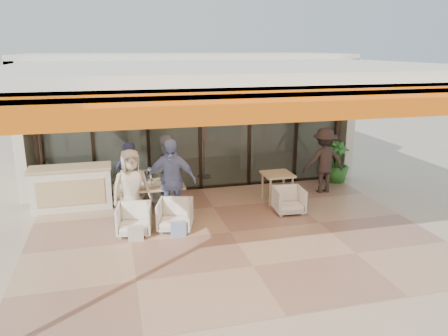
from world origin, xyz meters
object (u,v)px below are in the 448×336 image
object	(u,v)px
dining_table	(149,187)
chair_far_left	(130,190)
standing_woman	(324,161)
chair_far_right	(164,187)
chair_near_left	(134,218)
diner_grey	(166,171)
host_counter	(72,188)
chair_near_right	(175,214)
side_chair	(289,199)
potted_palm	(337,162)
diner_cream	(131,188)
diner_navy	(129,177)
diner_periwinkle	(171,181)
side_table	(277,177)

from	to	relation	value
dining_table	chair_far_left	bearing A→B (deg)	113.56
dining_table	chair_far_left	distance (m)	1.09
standing_woman	chair_far_right	bearing A→B (deg)	-4.26
chair_near_left	diner_grey	world-z (taller)	diner_grey
host_counter	diner_grey	bearing A→B (deg)	-11.11
chair_far_left	chair_near_right	bearing A→B (deg)	127.47
chair_near_right	side_chair	world-z (taller)	chair_near_right
standing_woman	potted_palm	xyz separation A→B (m)	(0.78, 0.72, -0.26)
diner_grey	diner_cream	distance (m)	1.23
diner_navy	chair_far_right	bearing A→B (deg)	-162.97
chair_near_left	diner_grey	distance (m)	1.72
chair_far_right	diner_periwinkle	world-z (taller)	diner_periwinkle
side_chair	standing_woman	xyz separation A→B (m)	(1.44, 1.16, 0.53)
chair_far_left	diner_navy	bearing A→B (deg)	103.62
chair_far_left	diner_navy	xyz separation A→B (m)	(0.00, -0.50, 0.49)
dining_table	diner_periwinkle	xyz separation A→B (m)	(0.43, -0.46, 0.24)
chair_near_right	standing_woman	distance (m)	4.40
chair_near_right	diner_navy	distance (m)	1.70
chair_near_right	diner_grey	distance (m)	1.50
side_chair	potted_palm	bearing A→B (deg)	44.93
host_counter	standing_woman	distance (m)	6.30
diner_navy	potted_palm	size ratio (longest dim) A/B	1.36
standing_woman	potted_palm	size ratio (longest dim) A/B	1.43
chair_far_right	side_table	world-z (taller)	side_table
host_counter	side_table	world-z (taller)	host_counter
chair_far_right	diner_navy	xyz separation A→B (m)	(-0.84, -0.50, 0.49)
chair_far_right	potted_palm	bearing A→B (deg)	-173.91
host_counter	side_table	bearing A→B (deg)	-9.03
chair_near_right	potted_palm	xyz separation A→B (m)	(4.89, 2.19, 0.25)
standing_woman	potted_palm	distance (m)	1.09
host_counter	chair_near_left	size ratio (longest dim) A/B	2.66
potted_palm	chair_far_left	bearing A→B (deg)	-177.13
diner_navy	diner_cream	distance (m)	0.90
chair_far_right	diner_grey	bearing A→B (deg)	92.73
standing_woman	potted_palm	bearing A→B (deg)	-135.24
side_table	standing_woman	size ratio (longest dim) A/B	0.43
host_counter	potted_palm	distance (m)	7.07
diner_cream	chair_near_right	bearing A→B (deg)	-40.85
host_counter	chair_far_right	distance (m)	2.17
chair_far_left	diner_navy	size ratio (longest dim) A/B	0.40
diner_grey	diner_navy	bearing A→B (deg)	-5.13
diner_navy	potted_palm	world-z (taller)	diner_navy
side_table	dining_table	bearing A→B (deg)	-178.16
chair_near_left	side_table	size ratio (longest dim) A/B	0.93
host_counter	standing_woman	xyz separation A→B (m)	(6.28, -0.36, 0.33)
side_chair	potted_palm	distance (m)	2.92
host_counter	chair_far_right	xyz separation A→B (m)	(2.16, 0.08, -0.20)
side_table	side_chair	distance (m)	0.81
chair_near_right	diner_grey	bearing A→B (deg)	106.56
chair_far_left	potted_palm	bearing A→B (deg)	-163.52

